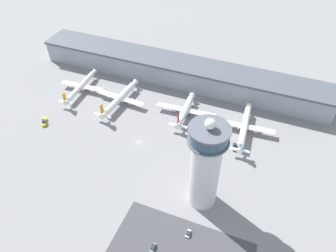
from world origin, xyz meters
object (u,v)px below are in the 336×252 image
Objects in this scene: airplane_gate_alpha at (81,86)px; airplane_gate_bravo at (120,98)px; airplane_gate_charlie at (185,110)px; airplane_gate_delta at (245,127)px; car_grey_coupe at (188,234)px; control_tower at (206,165)px; service_truck_catering at (44,122)px; service_truck_fuel at (235,147)px; car_red_hatchback at (153,248)px.

airplane_gate_alpha is 0.96× the size of airplane_gate_bravo.
airplane_gate_charlie is 39.88m from airplane_gate_delta.
airplane_gate_alpha reaches higher than car_grey_coupe.
airplane_gate_alpha is 1.05× the size of airplane_gate_charlie.
car_grey_coupe is (110.04, -79.37, -3.86)m from airplane_gate_alpha.
control_tower is 1.29× the size of airplane_gate_alpha.
control_tower is 6.75× the size of service_truck_catering.
service_truck_fuel is (7.53, 42.78, -26.10)m from control_tower.
airplane_gate_delta is 7.13× the size of service_truck_fuel.
control_tower reaches higher than car_red_hatchback.
airplane_gate_alpha is at bearing 85.23° from service_truck_catering.
control_tower reaches higher than service_truck_fuel.
airplane_gate_bravo is 10.58× the size of car_grey_coupe.
airplane_gate_delta is 10.70× the size of car_grey_coupe.
control_tower is 13.12× the size of car_grey_coupe.
airplane_gate_bravo is 1.10× the size of airplane_gate_charlie.
airplane_gate_bravo is 86.33m from airplane_gate_delta.
airplane_gate_alpha is 0.95× the size of airplane_gate_delta.
airplane_gate_alpha is 8.97× the size of car_red_hatchback.
control_tower is at bearing -9.41° from service_truck_catering.
car_red_hatchback is 1.13× the size of car_grey_coupe.
car_grey_coupe is (30.44, -81.67, -4.04)m from airplane_gate_charlie.
service_truck_catering is at bearing 160.46° from car_grey_coupe.
control_tower is at bearing 69.61° from car_red_hatchback.
car_grey_coupe reaches higher than car_red_hatchback.
control_tower is 50.68m from service_truck_fuel.
car_red_hatchback is at bearing -79.35° from airplane_gate_charlie.
service_truck_catering is (-113.26, 18.76, -25.92)m from control_tower.
control_tower is at bearing -27.77° from airplane_gate_alpha.
service_truck_fuel is at bearing 83.35° from car_grey_coupe.
airplane_gate_charlie reaches higher than airplane_gate_alpha.
airplane_gate_alpha is at bearing 144.20° from car_grey_coupe.
airplane_gate_bravo is at bearing -178.10° from airplane_gate_delta.
car_red_hatchback is (64.17, -89.72, -3.99)m from airplane_gate_bravo.
car_red_hatchback is 17.89m from car_grey_coupe.
service_truck_catering is at bearing 152.30° from car_red_hatchback.
airplane_gate_delta is at bearing -2.41° from airplane_gate_charlie.
airplane_gate_alpha is 5.23× the size of service_truck_catering.
airplane_gate_bravo is at bearing 125.57° from car_red_hatchback.
airplane_gate_charlie is 0.90× the size of airplane_gate_delta.
control_tower is 63.40m from airplane_gate_delta.
service_truck_catering is at bearing -94.77° from airplane_gate_alpha.
service_truck_fuel is at bearing 75.28° from car_red_hatchback.
control_tower is 34.03m from car_grey_coupe.
car_grey_coupe is (12.70, 12.60, 0.01)m from car_red_hatchback.
airplane_gate_alpha is 118.55m from service_truck_fuel.
airplane_gate_charlie reaches higher than service_truck_catering.
airplane_gate_delta is (86.28, 2.87, 0.01)m from airplane_gate_bravo.
airplane_gate_bravo is at bearing 45.37° from service_truck_catering.
airplane_gate_bravo is 51.98m from service_truck_catering.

